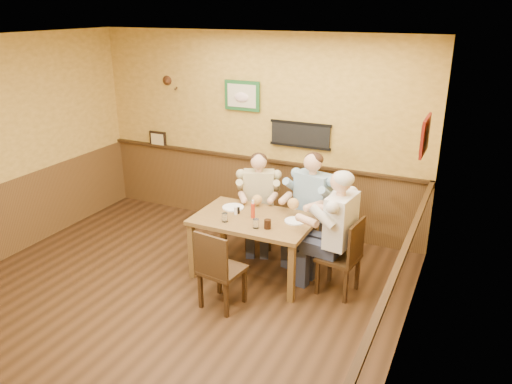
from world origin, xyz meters
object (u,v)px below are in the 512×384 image
Objects in this scene: water_glass_mid at (256,224)px; cola_tumbler at (268,224)px; dining_table at (254,225)px; chair_right_end at (339,256)px; salt_shaker at (236,211)px; pepper_shaker at (239,210)px; chair_back_right at (311,226)px; chair_near_side at (222,268)px; diner_tan_shirt at (259,205)px; diner_blue_polo at (312,212)px; hot_sauce_bottle at (253,210)px; chair_back_left at (259,217)px; water_glass_left at (225,217)px; diner_white_elder at (340,240)px.

water_glass_mid is 0.13m from cola_tumbler.
chair_right_end is at bearing 1.76° from dining_table.
salt_shaker reaches higher than pepper_shaker.
chair_back_right is at bearing 42.22° from pepper_shaker.
cola_tumbler is at bearing -38.07° from dining_table.
chair_near_side reaches higher than chair_back_right.
pepper_shaker is (0.05, -0.69, 0.20)m from diner_tan_shirt.
hot_sauce_bottle is at bearing -112.86° from diner_blue_polo.
cola_tumbler is 0.55m from salt_shaker.
diner_tan_shirt is 0.72m from pepper_shaker.
chair_right_end is at bearing 17.83° from water_glass_mid.
chair_back_right is at bearing -24.68° from diner_tan_shirt.
hot_sauce_bottle is at bearing -0.20° from salt_shaker.
chair_back_left is (-0.27, 0.72, -0.24)m from dining_table.
chair_back_left is 0.70× the size of diner_tan_shirt.
water_glass_mid is (-0.35, -0.94, 0.35)m from chair_back_right.
diner_blue_polo reaches higher than pepper_shaker.
hot_sauce_bottle is (-0.50, -0.69, 0.21)m from diner_blue_polo.
water_glass_mid is (0.16, 0.51, 0.34)m from chair_near_side.
chair_right_end is 1.49m from diner_tan_shirt.
diner_blue_polo is 12.12× the size of cola_tumbler.
chair_near_side is at bearing -73.64° from salt_shaker.
diner_blue_polo is at bearing 51.23° from water_glass_left.
salt_shaker is at bearing -109.36° from chair_back_left.
dining_table is 1.07× the size of diner_white_elder.
diner_white_elder is 1.07m from hot_sauce_bottle.
salt_shaker is at bearing -123.48° from diner_blue_polo.
diner_white_elder is (1.32, -0.69, 0.24)m from chair_back_left.
dining_table is 1.18× the size of diner_tan_shirt.
dining_table is at bearing 141.93° from cola_tumbler.
chair_back_left is at bearing 90.88° from water_glass_left.
diner_tan_shirt reaches higher than chair_back_right.
diner_tan_shirt is 0.77m from diner_blue_polo.
diner_white_elder is at bearing 1.66° from salt_shaker.
cola_tumbler is at bearing -21.94° from salt_shaker.
chair_right_end reaches higher than dining_table.
salt_shaker is (-0.73, -0.69, 0.35)m from chair_back_right.
dining_table is 1.09× the size of diner_blue_polo.
cola_tumbler is (-0.78, -0.24, 0.34)m from chair_right_end.
water_glass_left reaches higher than dining_table.
diner_white_elder is at bearing 12.20° from water_glass_left.
diner_white_elder is at bearing -49.52° from chair_back_left.
chair_back_right is 0.99m from cola_tumbler.
water_glass_left is (-0.75, -0.93, 0.16)m from diner_blue_polo.
cola_tumbler is 1.11× the size of salt_shaker.
diner_tan_shirt is 0.76m from salt_shaker.
chair_right_end reaches higher than chair_back_left.
chair_right_end is 0.88m from cola_tumbler.
diner_blue_polo reaches higher than water_glass_left.
cola_tumbler is 1.33× the size of pepper_shaker.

